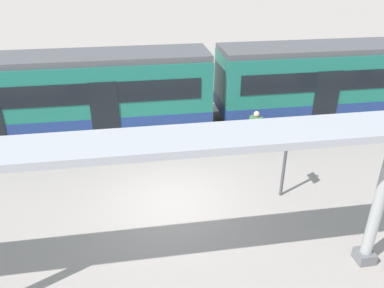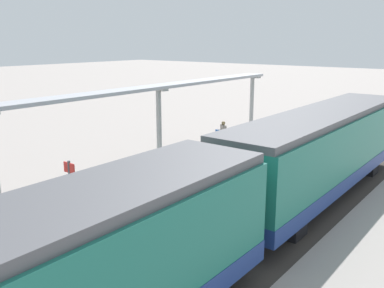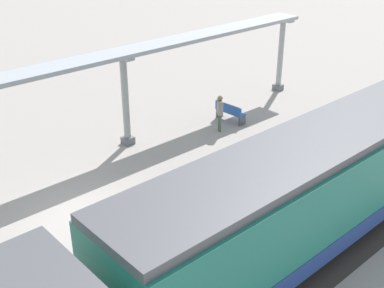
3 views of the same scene
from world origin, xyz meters
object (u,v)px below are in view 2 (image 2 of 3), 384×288
(bench_near_end, at_px, (227,137))
(passenger_by_the_benches, at_px, (223,132))
(canopy_pillar_second, at_px, (159,123))
(train_near_carriage, at_px, (322,152))
(platform_info_sign, at_px, (70,185))
(passenger_waiting_near_edge, at_px, (134,217))
(canopy_pillar_nearest, at_px, (252,102))

(bench_near_end, bearing_deg, passenger_by_the_benches, 112.22)
(canopy_pillar_second, height_order, bench_near_end, canopy_pillar_second)
(train_near_carriage, bearing_deg, bench_near_end, -32.45)
(bench_near_end, xyz_separation_m, platform_info_sign, (-1.96, 12.74, 0.89))
(train_near_carriage, height_order, passenger_waiting_near_edge, train_near_carriage)
(bench_near_end, bearing_deg, canopy_pillar_second, 75.92)
(passenger_by_the_benches, bearing_deg, platform_info_sign, 97.39)
(bench_near_end, relative_size, passenger_waiting_near_edge, 0.92)
(platform_info_sign, relative_size, passenger_by_the_benches, 1.34)
(train_near_carriage, distance_m, passenger_by_the_benches, 8.29)
(bench_near_end, distance_m, passenger_waiting_near_edge, 13.85)
(bench_near_end, height_order, platform_info_sign, platform_info_sign)
(train_near_carriage, xyz_separation_m, canopy_pillar_second, (8.94, -0.15, 0.07))
(train_near_carriage, bearing_deg, canopy_pillar_nearest, -47.73)
(train_near_carriage, distance_m, bench_near_end, 9.29)
(canopy_pillar_nearest, relative_size, bench_near_end, 2.46)
(platform_info_sign, bearing_deg, train_near_carriage, -126.54)
(passenger_by_the_benches, bearing_deg, bench_near_end, -67.78)
(train_near_carriage, height_order, canopy_pillar_second, canopy_pillar_second)
(canopy_pillar_second, relative_size, platform_info_sign, 1.70)
(bench_near_end, relative_size, platform_info_sign, 0.69)
(canopy_pillar_nearest, relative_size, passenger_waiting_near_edge, 2.25)
(platform_info_sign, relative_size, passenger_waiting_near_edge, 1.32)
(canopy_pillar_nearest, xyz_separation_m, canopy_pillar_second, (0.00, 9.69, 0.00))
(bench_near_end, bearing_deg, canopy_pillar_nearest, -76.31)
(canopy_pillar_second, distance_m, platform_info_sign, 8.59)
(canopy_pillar_nearest, height_order, passenger_waiting_near_edge, canopy_pillar_nearest)
(train_near_carriage, distance_m, canopy_pillar_nearest, 13.30)
(train_near_carriage, distance_m, platform_info_sign, 9.74)
(canopy_pillar_nearest, distance_m, passenger_by_the_benches, 6.29)
(train_near_carriage, relative_size, canopy_pillar_nearest, 3.48)
(bench_near_end, bearing_deg, passenger_waiting_near_edge, 111.80)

